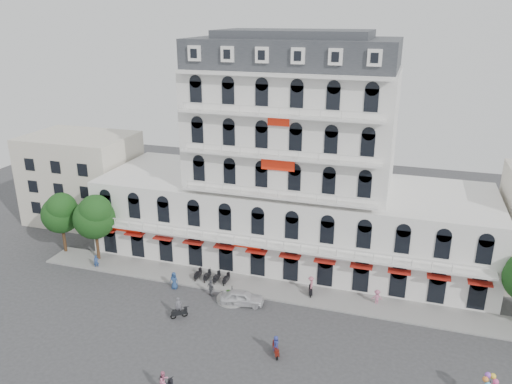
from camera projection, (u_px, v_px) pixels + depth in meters
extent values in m
plane|color=#38383A|center=(241.00, 340.00, 44.35)|extent=(120.00, 120.00, 0.00)
cube|color=gray|center=(269.00, 289.00, 52.40)|extent=(53.00, 4.00, 0.16)
cube|color=silver|center=(290.00, 219.00, 58.99)|extent=(45.00, 14.00, 9.00)
cube|color=silver|center=(293.00, 127.00, 55.27)|extent=(22.00, 12.00, 13.00)
cube|color=#2D3035|center=(294.00, 53.00, 52.56)|extent=(21.56, 11.76, 3.00)
cube|color=#2D3035|center=(295.00, 34.00, 51.92)|extent=(15.84, 8.64, 0.80)
cube|color=#AB1E15|center=(273.00, 254.00, 52.59)|extent=(40.50, 1.00, 0.15)
cube|color=red|center=(278.00, 164.00, 50.62)|extent=(3.50, 0.10, 1.40)
cube|color=beige|center=(83.00, 178.00, 68.76)|extent=(14.00, 10.00, 12.00)
cylinder|color=gray|center=(232.00, 299.00, 50.55)|extent=(3.20, 3.20, 0.24)
cylinder|color=black|center=(232.00, 292.00, 50.28)|extent=(0.08, 0.08, 1.40)
sphere|color=#1B4C19|center=(239.00, 297.00, 50.24)|extent=(0.70, 0.70, 0.70)
sphere|color=#1B4C19|center=(236.00, 293.00, 50.97)|extent=(0.70, 0.70, 0.70)
sphere|color=#1B4C19|center=(228.00, 293.00, 50.97)|extent=(0.70, 0.70, 0.70)
sphere|color=#1B4C19|center=(225.00, 297.00, 50.24)|extent=(0.70, 0.70, 0.70)
sphere|color=#1B4C19|center=(232.00, 300.00, 49.78)|extent=(0.70, 0.70, 0.70)
cylinder|color=#382314|center=(64.00, 239.00, 60.09)|extent=(0.36, 0.36, 3.52)
sphere|color=#123813|center=(61.00, 214.00, 59.01)|extent=(4.48, 4.48, 4.48)
sphere|color=#123813|center=(61.00, 208.00, 58.25)|extent=(3.52, 3.52, 3.52)
sphere|color=#123813|center=(59.00, 208.00, 59.17)|extent=(3.20, 3.20, 3.20)
cylinder|color=#382314|center=(98.00, 245.00, 58.19)|extent=(0.36, 0.36, 3.74)
sphere|color=#123813|center=(94.00, 218.00, 57.04)|extent=(4.76, 4.76, 4.76)
sphere|color=#123813|center=(95.00, 211.00, 56.26)|extent=(3.74, 3.74, 3.74)
sphere|color=#123813|center=(92.00, 212.00, 57.19)|extent=(3.40, 3.40, 3.40)
imported|color=silver|center=(242.00, 298.00, 49.61)|extent=(4.59, 2.49, 1.48)
cube|color=black|center=(179.00, 313.00, 47.43)|extent=(1.40, 1.19, 0.35)
torus|color=black|center=(185.00, 314.00, 47.70)|extent=(0.55, 0.46, 0.60)
torus|color=black|center=(173.00, 316.00, 47.34)|extent=(0.55, 0.46, 0.60)
imported|color=#5D5C64|center=(179.00, 306.00, 47.17)|extent=(0.75, 0.71, 1.73)
imported|color=#CF6E92|center=(164.00, 381.00, 37.55)|extent=(0.87, 0.99, 1.71)
cube|color=maroon|center=(276.00, 350.00, 42.20)|extent=(0.96, 1.51, 0.35)
torus|color=black|center=(275.00, 348.00, 42.81)|extent=(0.36, 0.59, 0.60)
torus|color=black|center=(277.00, 357.00, 41.78)|extent=(0.36, 0.59, 0.60)
imported|color=navy|center=(276.00, 344.00, 41.99)|extent=(0.72, 0.84, 1.46)
cube|color=black|center=(311.00, 290.00, 51.26)|extent=(0.66, 1.54, 0.35)
torus|color=black|center=(311.00, 295.00, 50.83)|extent=(0.24, 0.61, 0.60)
torus|color=black|center=(310.00, 290.00, 51.86)|extent=(0.24, 0.61, 0.60)
imported|color=#BE647A|center=(311.00, 284.00, 51.01)|extent=(0.84, 1.19, 1.68)
imported|color=navy|center=(174.00, 281.00, 52.37)|extent=(0.94, 0.64, 1.88)
imported|color=#525359|center=(211.00, 288.00, 50.96)|extent=(1.17, 0.96, 1.86)
imported|color=#BC6383|center=(377.00, 297.00, 49.48)|extent=(1.17, 0.83, 1.65)
imported|color=navy|center=(96.00, 262.00, 56.56)|extent=(0.71, 0.66, 1.63)
sphere|color=#E54C99|center=(496.00, 382.00, 36.47)|extent=(0.44, 0.44, 0.44)
sphere|color=yellow|center=(493.00, 376.00, 36.72)|extent=(0.44, 0.44, 0.44)
sphere|color=#994CD8|center=(488.00, 375.00, 36.81)|extent=(0.44, 0.44, 0.44)
sphere|color=orange|center=(486.00, 379.00, 36.65)|extent=(0.44, 0.44, 0.44)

